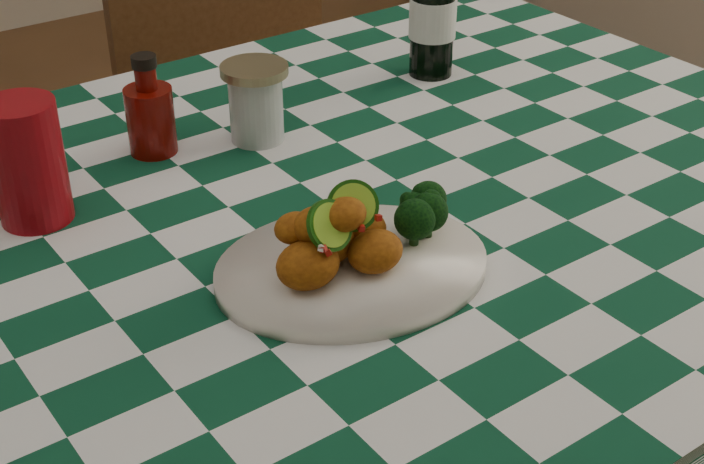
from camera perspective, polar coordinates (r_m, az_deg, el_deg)
plate at (r=1.05m, az=0.00°, el=-2.14°), size 0.35×0.30×0.02m
fried_chicken_pile at (r=1.01m, az=-0.66°, el=-0.06°), size 0.13×0.09×0.08m
broccoli_side at (r=1.08m, az=3.67°, el=1.30°), size 0.07×0.07×0.05m
red_tumbler at (r=1.18m, az=-18.35°, el=3.87°), size 0.10×0.10×0.15m
ketchup_bottle at (r=1.30m, az=-11.73°, el=7.26°), size 0.08×0.08×0.13m
mason_jar at (r=1.32m, az=-5.61°, el=7.49°), size 0.09×0.09×0.11m
wooden_chair_right at (r=1.99m, az=-5.17°, el=5.48°), size 0.52×0.53×1.00m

